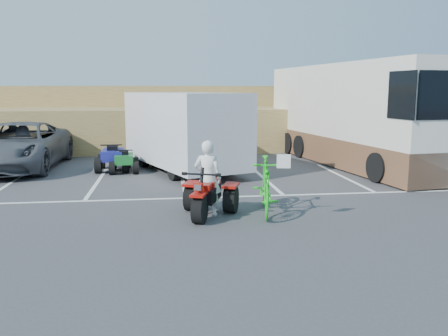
{
  "coord_description": "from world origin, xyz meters",
  "views": [
    {
      "loc": [
        -0.59,
        -10.17,
        2.92
      ],
      "look_at": [
        0.88,
        1.26,
        1.0
      ],
      "focal_mm": 38.0,
      "sensor_mm": 36.0,
      "label": 1
    }
  ],
  "objects": [
    {
      "name": "parking_stripes",
      "position": [
        0.87,
        4.07,
        0.0
      ],
      "size": [
        28.0,
        5.16,
        0.01
      ],
      "color": "white",
      "rests_on": "ground"
    },
    {
      "name": "green_dirt_bike",
      "position": [
        1.79,
        0.6,
        0.67
      ],
      "size": [
        1.01,
        2.31,
        1.34
      ],
      "primitive_type": "imported",
      "rotation": [
        0.0,
        0.0,
        -0.18
      ],
      "color": "#14BF19",
      "rests_on": "ground"
    },
    {
      "name": "cargo_trailer",
      "position": [
        0.12,
        6.81,
        1.52
      ],
      "size": [
        4.42,
        6.46,
        2.8
      ],
      "rotation": [
        0.0,
        0.0,
        0.37
      ],
      "color": "silver",
      "rests_on": "ground"
    },
    {
      "name": "ground",
      "position": [
        0.0,
        0.0,
        0.0
      ],
      "size": [
        100.0,
        100.0,
        0.0
      ],
      "primitive_type": "plane",
      "color": "#3D3D40",
      "rests_on": "ground"
    },
    {
      "name": "rv_motorhome",
      "position": [
        6.88,
        7.7,
        1.66
      ],
      "size": [
        4.16,
        10.88,
        3.81
      ],
      "rotation": [
        0.0,
        0.0,
        0.14
      ],
      "color": "silver",
      "rests_on": "ground"
    },
    {
      "name": "quad_atv_green",
      "position": [
        -1.99,
        6.77,
        0.0
      ],
      "size": [
        1.07,
        1.39,
        0.88
      ],
      "primitive_type": null,
      "rotation": [
        0.0,
        0.0,
        0.05
      ],
      "color": "#166326",
      "rests_on": "ground"
    },
    {
      "name": "grey_pickup",
      "position": [
        -5.89,
        8.03,
        0.86
      ],
      "size": [
        2.95,
        6.21,
        1.71
      ],
      "primitive_type": "imported",
      "rotation": [
        0.0,
        0.0,
        -0.02
      ],
      "color": "#4C4E54",
      "rests_on": "ground"
    },
    {
      "name": "grass_embankment",
      "position": [
        0.0,
        15.48,
        1.42
      ],
      "size": [
        40.0,
        8.5,
        3.1
      ],
      "color": "olive",
      "rests_on": "ground"
    },
    {
      "name": "quad_atv_blue",
      "position": [
        -2.42,
        7.21,
        0.0
      ],
      "size": [
        1.2,
        1.6,
        1.03
      ],
      "primitive_type": null,
      "rotation": [
        0.0,
        0.0,
        0.02
      ],
      "color": "navy",
      "rests_on": "ground"
    },
    {
      "name": "rider",
      "position": [
        0.41,
        0.61,
        0.88
      ],
      "size": [
        0.75,
        0.61,
        1.77
      ],
      "primitive_type": "imported",
      "rotation": [
        0.0,
        0.0,
        2.8
      ],
      "color": "white",
      "rests_on": "ground"
    },
    {
      "name": "red_trike_atv",
      "position": [
        0.36,
        0.47,
        0.0
      ],
      "size": [
        1.79,
        2.05,
        1.11
      ],
      "primitive_type": null,
      "rotation": [
        0.0,
        0.0,
        -0.34
      ],
      "color": "#9F1009",
      "rests_on": "ground"
    }
  ]
}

